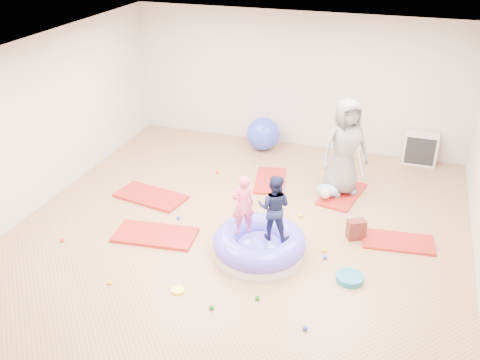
% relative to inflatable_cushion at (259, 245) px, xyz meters
% --- Properties ---
extents(room, '(7.01, 8.01, 2.81)m').
position_rel_inflatable_cushion_xyz_m(room, '(-0.48, 0.24, 1.23)').
color(room, tan).
rests_on(room, ground).
extents(gym_mat_front_left, '(1.32, 0.77, 0.05)m').
position_rel_inflatable_cushion_xyz_m(gym_mat_front_left, '(-1.68, -0.05, -0.14)').
color(gym_mat_front_left, red).
rests_on(gym_mat_front_left, ground).
extents(gym_mat_mid_left, '(1.33, 0.83, 0.05)m').
position_rel_inflatable_cushion_xyz_m(gym_mat_mid_left, '(-2.32, 1.05, -0.14)').
color(gym_mat_mid_left, red).
rests_on(gym_mat_mid_left, ground).
extents(gym_mat_center_back, '(0.73, 1.14, 0.04)m').
position_rel_inflatable_cushion_xyz_m(gym_mat_center_back, '(-0.48, 2.32, -0.15)').
color(gym_mat_center_back, red).
rests_on(gym_mat_center_back, ground).
extents(gym_mat_right, '(1.12, 0.65, 0.04)m').
position_rel_inflatable_cushion_xyz_m(gym_mat_right, '(1.93, 0.97, -0.15)').
color(gym_mat_right, red).
rests_on(gym_mat_right, ground).
extents(gym_mat_rear_right, '(0.77, 1.22, 0.05)m').
position_rel_inflatable_cushion_xyz_m(gym_mat_rear_right, '(0.88, 2.21, -0.14)').
color(gym_mat_rear_right, red).
rests_on(gym_mat_rear_right, ground).
extents(inflatable_cushion, '(1.37, 1.37, 0.43)m').
position_rel_inflatable_cushion_xyz_m(inflatable_cushion, '(0.00, 0.00, 0.00)').
color(inflatable_cushion, silver).
rests_on(inflatable_cushion, ground).
extents(child_pink, '(0.40, 0.37, 0.93)m').
position_rel_inflatable_cushion_xyz_m(child_pink, '(-0.25, -0.02, 0.69)').
color(child_pink, '#F95484').
rests_on(child_pink, inflatable_cushion).
extents(child_navy, '(0.50, 0.40, 0.99)m').
position_rel_inflatable_cushion_xyz_m(child_navy, '(0.21, -0.00, 0.72)').
color(child_navy, '#161B3C').
rests_on(child_navy, inflatable_cushion).
extents(adult_caregiver, '(1.01, 0.94, 1.73)m').
position_rel_inflatable_cushion_xyz_m(adult_caregiver, '(0.85, 2.27, 0.74)').
color(adult_caregiver, slate).
rests_on(adult_caregiver, gym_mat_rear_right).
extents(infant, '(0.39, 0.39, 0.23)m').
position_rel_inflatable_cushion_xyz_m(infant, '(0.64, 1.98, -0.00)').
color(infant, '#8CB2CC').
rests_on(infant, gym_mat_rear_right).
extents(ball_pit_balls, '(4.02, 3.75, 0.06)m').
position_rel_inflatable_cushion_xyz_m(ball_pit_balls, '(-0.45, -0.10, -0.14)').
color(ball_pit_balls, yellow).
rests_on(ball_pit_balls, ground).
extents(exercise_ball_blue, '(0.70, 0.70, 0.70)m').
position_rel_inflatable_cushion_xyz_m(exercise_ball_blue, '(-1.03, 3.72, 0.18)').
color(exercise_ball_blue, blue).
rests_on(exercise_ball_blue, ground).
extents(exercise_ball_orange, '(0.44, 0.44, 0.44)m').
position_rel_inflatable_cushion_xyz_m(exercise_ball_orange, '(-0.99, 3.73, 0.05)').
color(exercise_ball_orange, '#E46108').
rests_on(exercise_ball_orange, ground).
extents(infant_play_gym, '(0.63, 0.60, 0.48)m').
position_rel_inflatable_cushion_xyz_m(infant_play_gym, '(0.86, 3.28, 0.16)').
color(infant_play_gym, silver).
rests_on(infant_play_gym, ground).
extents(cube_shelf, '(0.65, 0.32, 0.65)m').
position_rel_inflatable_cushion_xyz_m(cube_shelf, '(2.13, 4.03, 0.16)').
color(cube_shelf, silver).
rests_on(cube_shelf, ground).
extents(balance_disc, '(0.38, 0.38, 0.08)m').
position_rel_inflatable_cushion_xyz_m(balance_disc, '(1.36, -0.20, -0.13)').
color(balance_disc, '#1B7489').
rests_on(balance_disc, ground).
extents(backpack, '(0.32, 0.28, 0.32)m').
position_rel_inflatable_cushion_xyz_m(backpack, '(1.30, 0.90, -0.01)').
color(backpack, maroon).
rests_on(backpack, ground).
extents(yellow_toy, '(0.19, 0.19, 0.03)m').
position_rel_inflatable_cushion_xyz_m(yellow_toy, '(-0.79, -1.16, -0.15)').
color(yellow_toy, yellow).
rests_on(yellow_toy, ground).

